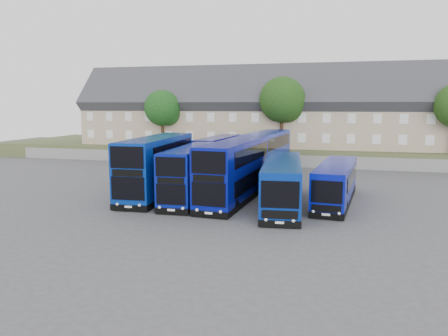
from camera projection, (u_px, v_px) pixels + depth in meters
The scene contains 13 objects.
ground at pixel (210, 210), 32.06m from camera, with size 120.00×120.00×0.00m, color #48474D.
retaining_wall at pixel (264, 160), 54.94m from camera, with size 70.00×0.40×1.50m, color slate.
earth_bank at pixel (275, 150), 64.48m from camera, with size 80.00×20.00×2.00m, color #45512D.
terrace_row at pixel (271, 113), 59.85m from camera, with size 54.00×10.40×11.20m.
dd_front_left at pixel (157, 167), 37.00m from camera, with size 3.57×12.52×4.92m.
dd_front_mid at pixel (192, 174), 35.27m from camera, with size 2.97×10.82×4.26m.
dd_front_right at pixel (234, 172), 34.81m from camera, with size 3.53×12.15×4.77m.
dd_rear_left at pixel (218, 157), 47.72m from camera, with size 2.92×10.52×4.14m.
dd_rear_right at pixel (266, 155), 46.49m from camera, with size 3.91×12.13×4.74m.
coach_east_a at pixel (282, 184), 33.14m from camera, with size 3.95×13.00×3.50m.
coach_east_b at pixel (336, 184), 34.19m from camera, with size 3.51×11.55×3.11m.
tree_west at pixel (164, 109), 58.53m from camera, with size 4.80×4.80×7.65m.
tree_mid at pixel (283, 101), 54.88m from camera, with size 5.76×5.76×9.18m.
Camera 1 is at (8.86, -30.02, 7.66)m, focal length 35.00 mm.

